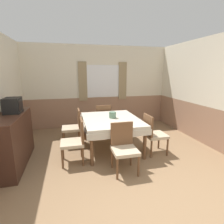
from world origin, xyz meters
The scene contains 11 objects.
wall_back centered at (0.01, 4.23, 1.31)m, with size 4.98×0.10×2.60m.
wall_right centered at (2.32, 2.10, 1.30)m, with size 0.05×4.60×2.60m.
dining_table centered at (-0.05, 2.29, 0.63)m, with size 1.28×1.56×0.73m.
chair_head_near centered at (-0.05, 1.32, 0.48)m, with size 0.44×0.44×0.88m.
chair_right_near centered at (0.79, 1.82, 0.48)m, with size 0.44×0.44×0.88m.
chair_left_far centered at (-0.88, 2.76, 0.48)m, with size 0.44×0.44×0.88m.
chair_head_window centered at (-0.05, 3.27, 0.48)m, with size 0.44×0.44×0.88m.
chair_left_near centered at (-0.88, 1.82, 0.48)m, with size 0.44×0.44×0.88m.
sideboard centered at (-2.05, 2.02, 0.51)m, with size 0.46×1.50×1.01m.
tv centered at (-2.01, 2.17, 1.15)m, with size 0.29×0.36×0.29m.
vase centered at (0.00, 2.33, 0.80)m, with size 0.16×0.16×0.14m.
Camera 1 is at (-0.95, -1.47, 1.78)m, focal length 28.00 mm.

